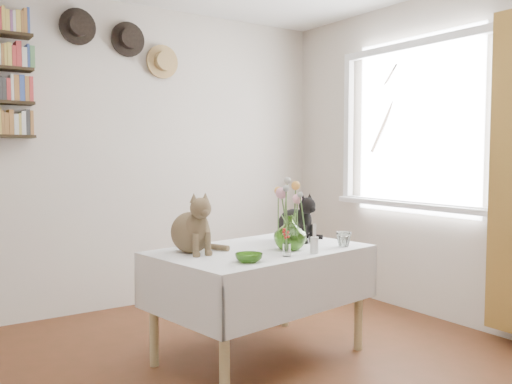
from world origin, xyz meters
TOP-DOWN VIEW (x-y plane):
  - room at (0.00, 0.00)m, footprint 4.08×4.58m
  - window at (1.97, 0.80)m, footprint 0.12×1.52m
  - dining_table at (0.40, 0.67)m, footprint 1.39×1.01m
  - tabby_cat at (-0.02, 0.81)m, footprint 0.25×0.32m
  - black_cat at (0.76, 0.80)m, footprint 0.25×0.31m
  - flower_vase at (0.52, 0.54)m, footprint 0.27×0.27m
  - green_bowl at (0.11, 0.36)m, footprint 0.17×0.17m
  - drinking_glass at (0.88, 0.44)m, footprint 0.11×0.11m
  - candlestick at (0.57, 0.36)m, footprint 0.05×0.05m
  - berry_jar at (0.38, 0.38)m, footprint 0.05×0.05m
  - porcelain_figurine at (0.90, 0.78)m, footprint 0.05×0.05m
  - flower_bouquet at (0.52, 0.55)m, footprint 0.17×0.13m
  - wall_hats at (0.12, 2.19)m, footprint 0.98×0.09m

SIDE VIEW (x-z plane):
  - dining_table at x=0.40m, z-range 0.17..0.86m
  - green_bowl at x=0.11m, z-range 0.69..0.74m
  - porcelain_figurine at x=0.90m, z-range 0.68..0.77m
  - drinking_glass at x=0.88m, z-range 0.69..0.78m
  - candlestick at x=0.57m, z-range 0.66..0.83m
  - berry_jar at x=0.38m, z-range 0.68..0.86m
  - flower_vase at x=0.52m, z-range 0.69..0.90m
  - black_cat at x=0.76m, z-range 0.69..1.02m
  - tabby_cat at x=-0.02m, z-range 0.69..1.06m
  - flower_bouquet at x=0.52m, z-range 0.83..1.22m
  - room at x=0.00m, z-range -0.04..2.54m
  - window at x=1.97m, z-range 0.74..2.06m
  - wall_hats at x=0.12m, z-range 1.93..2.41m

